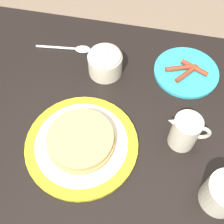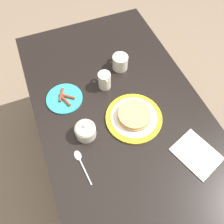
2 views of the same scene
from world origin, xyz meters
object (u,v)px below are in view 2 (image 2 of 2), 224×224
object	(u,v)px
creamer_pitcher	(104,80)
sugar_bowl	(85,130)
napkin	(196,154)
spoon	(80,161)
coffee_mug	(120,62)
side_plate_bacon	(65,98)
pancake_plate	(134,117)

from	to	relation	value
creamer_pitcher	sugar_bowl	bearing A→B (deg)	142.13
napkin	spoon	bearing A→B (deg)	71.95
napkin	spoon	distance (m)	0.51
sugar_bowl	napkin	world-z (taller)	sugar_bowl
coffee_mug	creamer_pitcher	size ratio (longest dim) A/B	1.07
side_plate_bacon	pancake_plate	bearing A→B (deg)	-129.46
pancake_plate	coffee_mug	xyz separation A→B (m)	(0.33, -0.06, 0.02)
napkin	spoon	world-z (taller)	spoon
napkin	side_plate_bacon	bearing A→B (deg)	43.01
creamer_pitcher	pancake_plate	bearing A→B (deg)	-165.11
coffee_mug	spoon	xyz separation A→B (m)	(-0.44, 0.37, -0.04)
side_plate_bacon	sugar_bowl	world-z (taller)	sugar_bowl
spoon	coffee_mug	bearing A→B (deg)	-40.14
side_plate_bacon	sugar_bowl	bearing A→B (deg)	-169.71
side_plate_bacon	napkin	bearing A→B (deg)	-136.99
sugar_bowl	spoon	xyz separation A→B (m)	(-0.11, 0.06, -0.04)
pancake_plate	napkin	world-z (taller)	pancake_plate
creamer_pitcher	sugar_bowl	size ratio (longest dim) A/B	1.12
side_plate_bacon	sugar_bowl	xyz separation A→B (m)	(-0.23, -0.04, 0.04)
side_plate_bacon	creamer_pitcher	bearing A→B (deg)	-89.45
coffee_mug	pancake_plate	bearing A→B (deg)	169.14
pancake_plate	creamer_pitcher	size ratio (longest dim) A/B	2.56
creamer_pitcher	coffee_mug	bearing A→B (deg)	-53.01
coffee_mug	spoon	size ratio (longest dim) A/B	0.68
coffee_mug	side_plate_bacon	bearing A→B (deg)	105.63
coffee_mug	napkin	world-z (taller)	coffee_mug
side_plate_bacon	sugar_bowl	size ratio (longest dim) A/B	1.93
creamer_pitcher	side_plate_bacon	bearing A→B (deg)	90.55
coffee_mug	spoon	bearing A→B (deg)	139.86
coffee_mug	sugar_bowl	size ratio (longest dim) A/B	1.20
sugar_bowl	napkin	bearing A→B (deg)	-122.64
napkin	creamer_pitcher	bearing A→B (deg)	26.14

